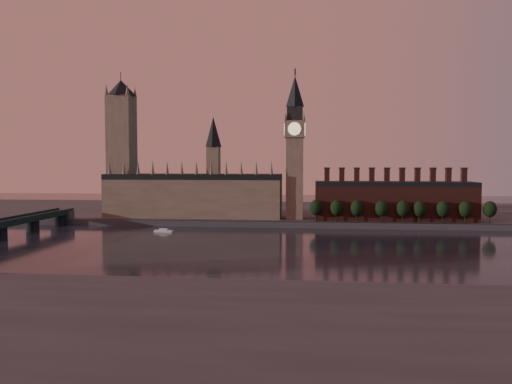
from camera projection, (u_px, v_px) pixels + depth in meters
ground at (268, 250)px, 251.04m from camera, size 900.00×900.00×0.00m
north_bank at (285, 212)px, 427.69m from camera, size 900.00×182.00×4.00m
palace_of_westminster at (195, 193)px, 370.67m from camera, size 130.00×30.30×74.00m
victoria_tower at (122, 143)px, 374.48m from camera, size 24.00×24.00×108.00m
big_ben at (295, 145)px, 355.96m from camera, size 15.00×15.00×107.00m
chimney_block at (394, 200)px, 350.82m from camera, size 110.00×25.00×37.00m
embankment_tree_0 at (316, 208)px, 342.14m from camera, size 8.60×8.60×14.88m
embankment_tree_1 at (336, 208)px, 340.67m from camera, size 8.60×8.60×14.88m
embankment_tree_2 at (357, 208)px, 339.12m from camera, size 8.60×8.60×14.88m
embankment_tree_3 at (381, 208)px, 336.54m from camera, size 8.60×8.60×14.88m
embankment_tree_4 at (403, 209)px, 335.07m from camera, size 8.60×8.60×14.88m
embankment_tree_5 at (419, 209)px, 333.95m from camera, size 8.60×8.60×14.88m
embankment_tree_6 at (443, 209)px, 332.60m from camera, size 8.60×8.60×14.88m
embankment_tree_7 at (465, 209)px, 331.23m from camera, size 8.60×8.60×14.88m
embankment_tree_8 at (490, 209)px, 330.14m from camera, size 8.60×8.60×14.88m
river_boat at (164, 231)px, 317.25m from camera, size 12.55×5.04×2.44m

